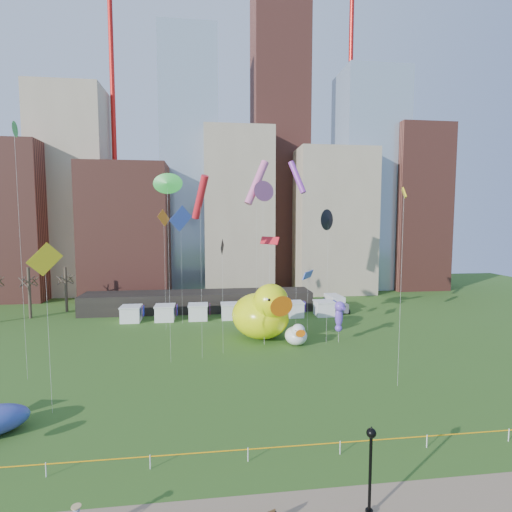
{
  "coord_description": "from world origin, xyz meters",
  "views": [
    {
      "loc": [
        -2.33,
        -22.84,
        15.05
      ],
      "look_at": [
        1.87,
        10.95,
        12.0
      ],
      "focal_mm": 27.0,
      "sensor_mm": 36.0,
      "label": 1
    }
  ],
  "objects": [
    {
      "name": "kite_0",
      "position": [
        5.44,
        25.56,
        12.59
      ],
      "size": [
        2.18,
        2.91,
        13.13
      ],
      "color": "silver",
      "rests_on": "ground"
    },
    {
      "name": "kite_3",
      "position": [
        -6.45,
        17.99,
        18.93
      ],
      "size": [
        2.12,
        0.8,
        20.03
      ],
      "color": "silver",
      "rests_on": "ground"
    },
    {
      "name": "kite_7",
      "position": [
        8.42,
        23.28,
        20.36
      ],
      "size": [
        2.25,
        2.09,
        22.42
      ],
      "color": "silver",
      "rests_on": "ground"
    },
    {
      "name": "kite_6",
      "position": [
        -8.32,
        30.97,
        15.2
      ],
      "size": [
        1.47,
        1.89,
        16.74
      ],
      "color": "silver",
      "rests_on": "ground"
    },
    {
      "name": "small_duck",
      "position": [
        8.22,
        22.03,
        1.3
      ],
      "size": [
        2.85,
        3.75,
        2.84
      ],
      "rotation": [
        0.0,
        0.0,
        0.05
      ],
      "color": "white",
      "rests_on": "ground"
    },
    {
      "name": "kite_4",
      "position": [
        14.81,
        9.44,
        17.41
      ],
      "size": [
        1.55,
        2.57,
        17.97
      ],
      "color": "silver",
      "rests_on": "ground"
    },
    {
      "name": "kite_2",
      "position": [
        12.04,
        22.18,
        15.26
      ],
      "size": [
        1.88,
        2.15,
        16.54
      ],
      "color": "silver",
      "rests_on": "ground"
    },
    {
      "name": "kite_9",
      "position": [
        4.59,
        32.09,
        20.56
      ],
      "size": [
        3.94,
        2.4,
        23.8
      ],
      "color": "silver",
      "rests_on": "ground"
    },
    {
      "name": "lamppost",
      "position": [
        5.72,
        -5.19,
        2.92
      ],
      "size": [
        0.5,
        0.5,
        4.78
      ],
      "color": "black",
      "rests_on": "footpath"
    },
    {
      "name": "skyline",
      "position": [
        2.25,
        61.06,
        21.44
      ],
      "size": [
        101.0,
        23.0,
        68.0
      ],
      "color": "brown",
      "rests_on": "ground"
    },
    {
      "name": "box_truck",
      "position": [
        18.96,
        39.2,
        1.29
      ],
      "size": [
        2.7,
        6.04,
        2.51
      ],
      "rotation": [
        0.0,
        0.0,
        0.06
      ],
      "color": "silver",
      "rests_on": "ground"
    },
    {
      "name": "kite_8",
      "position": [
        -3.13,
        19.0,
        17.63
      ],
      "size": [
        2.18,
        2.75,
        20.0
      ],
      "color": "silver",
      "rests_on": "ground"
    },
    {
      "name": "ground",
      "position": [
        0.0,
        0.0,
        0.0
      ],
      "size": [
        160.0,
        160.0,
        0.0
      ],
      "primitive_type": "plane",
      "color": "#335B1C",
      "rests_on": "ground"
    },
    {
      "name": "caution_tape",
      "position": [
        0.0,
        0.0,
        0.68
      ],
      "size": [
        50.0,
        0.06,
        0.9
      ],
      "color": "white",
      "rests_on": "ground"
    },
    {
      "name": "bare_trees",
      "position": [
        -30.17,
        40.54,
        4.01
      ],
      "size": [
        8.44,
        6.44,
        8.5
      ],
      "color": "#382B21",
      "rests_on": "ground"
    },
    {
      "name": "seahorse_green",
      "position": [
        4.35,
        22.57,
        4.77
      ],
      "size": [
        1.87,
        2.07,
        6.52
      ],
      "rotation": [
        0.0,
        0.0,
        0.43
      ],
      "color": "silver",
      "rests_on": "ground"
    },
    {
      "name": "kite_13",
      "position": [
        10.28,
        24.72,
        8.25
      ],
      "size": [
        2.14,
        2.96,
        8.76
      ],
      "color": "silver",
      "rests_on": "ground"
    },
    {
      "name": "kite_10",
      "position": [
        -0.78,
        20.12,
        11.86
      ],
      "size": [
        0.44,
        1.75,
        13.14
      ],
      "color": "silver",
      "rests_on": "ground"
    },
    {
      "name": "vendor_tents",
      "position": [
        1.02,
        36.0,
        1.11
      ],
      "size": [
        33.24,
        2.8,
        2.4
      ],
      "color": "white",
      "rests_on": "ground"
    },
    {
      "name": "crane_right",
      "position": [
        30.89,
        64.0,
        46.9
      ],
      "size": [
        23.0,
        1.0,
        76.0
      ],
      "color": "red",
      "rests_on": "ground"
    },
    {
      "name": "pavilion",
      "position": [
        -4.0,
        42.0,
        1.6
      ],
      "size": [
        38.0,
        6.0,
        3.2
      ],
      "primitive_type": "cube",
      "color": "black",
      "rests_on": "ground"
    },
    {
      "name": "kite_12",
      "position": [
        -14.69,
        8.02,
        12.0
      ],
      "size": [
        2.19,
        1.42,
        13.48
      ],
      "color": "silver",
      "rests_on": "ground"
    },
    {
      "name": "crane_left",
      "position": [
        -21.11,
        64.0,
        46.9
      ],
      "size": [
        23.0,
        1.0,
        76.0
      ],
      "color": "red",
      "rests_on": "ground"
    },
    {
      "name": "kite_11",
      "position": [
        -19.63,
        15.15,
        23.17
      ],
      "size": [
        0.45,
        1.4,
        24.07
      ],
      "color": "silver",
      "rests_on": "ground"
    },
    {
      "name": "kite_5",
      "position": [
        -6.24,
        33.88,
        15.36
      ],
      "size": [
        3.18,
        2.18,
        17.41
      ],
      "color": "silver",
      "rests_on": "ground"
    },
    {
      "name": "big_duck",
      "position": [
        4.46,
        25.04,
        3.42
      ],
      "size": [
        9.69,
        10.69,
        7.46
      ],
      "rotation": [
        0.0,
        0.0,
        0.39
      ],
      "color": "#E9F80C",
      "rests_on": "ground"
    },
    {
      "name": "seahorse_purple",
      "position": [
        13.74,
        22.47,
        3.61
      ],
      "size": [
        1.52,
        1.78,
        5.2
      ],
      "rotation": [
        0.0,
        0.0,
        0.21
      ],
      "color": "silver",
      "rests_on": "ground"
    },
    {
      "name": "kite_1",
      "position": [
        5.55,
        32.33,
        19.39
      ],
      "size": [
        2.42,
        2.22,
        20.86
      ],
      "color": "silver",
      "rests_on": "ground"
    }
  ]
}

